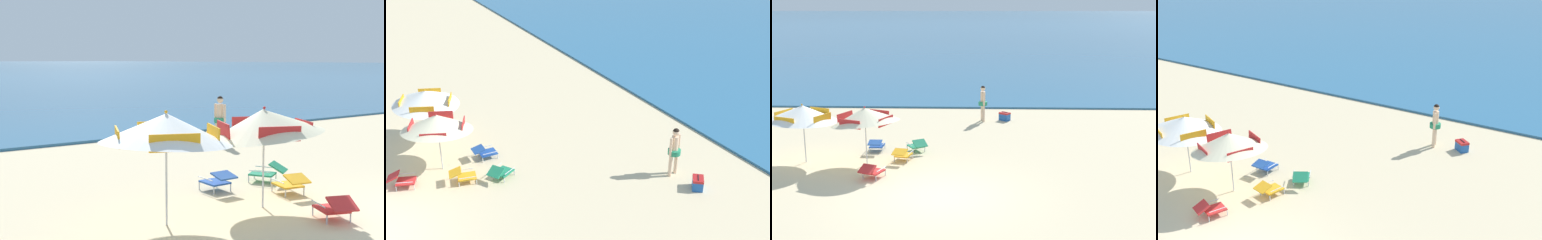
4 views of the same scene
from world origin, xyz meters
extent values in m
cylinder|color=silver|center=(-2.83, 2.88, 1.02)|extent=(0.04, 0.04, 2.05)
cone|color=beige|center=(-2.83, 2.88, 1.78)|extent=(3.39, 3.38, 0.83)
cube|color=red|center=(-2.50, 3.67, 1.66)|extent=(0.80, 0.37, 0.30)
cube|color=red|center=(-3.63, 3.21, 1.66)|extent=(0.37, 0.80, 0.30)
cube|color=red|center=(-3.16, 2.08, 1.66)|extent=(0.80, 0.37, 0.30)
cube|color=red|center=(-2.04, 2.55, 1.66)|extent=(0.37, 0.80, 0.30)
sphere|color=red|center=(-2.83, 2.88, 2.08)|extent=(0.06, 0.06, 0.06)
cylinder|color=silver|center=(-5.08, 3.04, 1.04)|extent=(0.04, 0.04, 2.09)
cone|color=white|center=(-5.08, 3.04, 1.81)|extent=(3.30, 3.29, 0.71)
cube|color=orange|center=(-4.75, 3.85, 1.69)|extent=(0.81, 0.37, 0.30)
cube|color=orange|center=(-5.90, 3.37, 1.69)|extent=(0.37, 0.81, 0.30)
cube|color=orange|center=(-5.42, 2.22, 1.69)|extent=(0.81, 0.37, 0.30)
cube|color=orange|center=(-4.27, 2.70, 1.69)|extent=(0.37, 0.81, 0.30)
sphere|color=orange|center=(-5.08, 3.04, 2.12)|extent=(0.06, 0.06, 0.06)
cube|color=#1E7F56|center=(-1.31, 4.55, 0.20)|extent=(0.76, 0.78, 0.04)
cube|color=#1E7F56|center=(-1.10, 4.21, 0.40)|extent=(0.62, 0.59, 0.23)
cylinder|color=silver|center=(-1.67, 4.66, 0.09)|extent=(0.03, 0.03, 0.18)
cylinder|color=silver|center=(-1.25, 4.92, 0.09)|extent=(0.03, 0.03, 0.18)
cylinder|color=silver|center=(-1.37, 4.18, 0.09)|extent=(0.03, 0.03, 0.18)
cylinder|color=silver|center=(-0.95, 4.43, 0.09)|extent=(0.03, 0.03, 0.18)
cylinder|color=silver|center=(-1.55, 4.40, 0.32)|extent=(0.30, 0.47, 0.02)
cylinder|color=silver|center=(-1.07, 4.69, 0.32)|extent=(0.30, 0.47, 0.02)
cube|color=#1E4799|center=(-2.82, 4.53, 0.20)|extent=(0.52, 0.60, 0.04)
cube|color=#1E4799|center=(-2.82, 4.19, 0.43)|extent=(0.50, 0.42, 0.13)
cylinder|color=silver|center=(-3.07, 4.82, 0.09)|extent=(0.03, 0.03, 0.18)
cylinder|color=silver|center=(-2.58, 4.82, 0.09)|extent=(0.03, 0.03, 0.18)
cylinder|color=silver|center=(-3.07, 4.25, 0.09)|extent=(0.03, 0.03, 0.18)
cylinder|color=silver|center=(-2.58, 4.25, 0.09)|extent=(0.03, 0.03, 0.18)
cylinder|color=silver|center=(-3.10, 4.53, 0.32)|extent=(0.03, 0.54, 0.02)
cylinder|color=silver|center=(-2.54, 4.53, 0.32)|extent=(0.03, 0.54, 0.02)
cube|color=gold|center=(-1.60, 3.38, 0.20)|extent=(0.64, 0.70, 0.04)
cube|color=gold|center=(-1.68, 3.02, 0.42)|extent=(0.57, 0.51, 0.16)
cylinder|color=silver|center=(-1.78, 3.71, 0.09)|extent=(0.03, 0.03, 0.18)
cylinder|color=silver|center=(-1.30, 3.60, 0.09)|extent=(0.03, 0.03, 0.18)
cylinder|color=silver|center=(-1.90, 3.15, 0.09)|extent=(0.03, 0.03, 0.18)
cylinder|color=silver|center=(-1.42, 3.05, 0.09)|extent=(0.03, 0.03, 0.18)
cylinder|color=silver|center=(-1.88, 3.44, 0.32)|extent=(0.14, 0.53, 0.02)
cylinder|color=silver|center=(-1.33, 3.32, 0.32)|extent=(0.14, 0.53, 0.02)
cube|color=red|center=(-2.28, 1.55, 0.20)|extent=(0.70, 0.75, 0.04)
cube|color=red|center=(-2.42, 1.18, 0.41)|extent=(0.60, 0.55, 0.21)
cylinder|color=silver|center=(-2.41, 1.90, 0.09)|extent=(0.03, 0.03, 0.18)
cylinder|color=silver|center=(-1.95, 1.72, 0.09)|extent=(0.03, 0.03, 0.18)
cylinder|color=silver|center=(-2.61, 1.37, 0.09)|extent=(0.03, 0.03, 0.18)
cylinder|color=silver|center=(-2.16, 1.19, 0.09)|extent=(0.03, 0.03, 0.18)
cylinder|color=silver|center=(-2.54, 1.65, 0.32)|extent=(0.22, 0.51, 0.02)
cylinder|color=silver|center=(-2.02, 1.44, 0.32)|extent=(0.22, 0.51, 0.02)
cylinder|color=beige|center=(1.28, 9.82, 0.43)|extent=(0.12, 0.12, 0.86)
cylinder|color=beige|center=(1.35, 9.52, 0.43)|extent=(0.12, 0.12, 0.86)
cylinder|color=#23845B|center=(1.31, 9.67, 0.88)|extent=(0.43, 0.43, 0.18)
cylinder|color=beige|center=(1.31, 9.67, 1.16)|extent=(0.24, 0.24, 0.61)
cylinder|color=beige|center=(1.26, 9.88, 1.14)|extent=(0.09, 0.09, 0.64)
cylinder|color=beige|center=(1.36, 9.46, 1.14)|extent=(0.09, 0.09, 0.64)
sphere|color=beige|center=(1.31, 9.67, 1.61)|extent=(0.23, 0.23, 0.23)
sphere|color=black|center=(1.31, 9.67, 1.64)|extent=(0.21, 0.21, 0.21)
cube|color=#1E56A8|center=(2.40, 9.84, 0.16)|extent=(0.59, 0.57, 0.32)
cube|color=red|center=(2.40, 9.84, 0.36)|extent=(0.60, 0.58, 0.08)
cylinder|color=black|center=(2.40, 9.84, 0.42)|extent=(0.28, 0.23, 0.02)
camera|label=1|loc=(-9.89, -4.73, 3.06)|focal=47.57mm
camera|label=2|loc=(12.51, -0.14, 8.97)|focal=46.45mm
camera|label=3|loc=(1.17, -13.15, 5.43)|focal=44.60mm
camera|label=4|loc=(7.87, -6.90, 8.10)|focal=45.59mm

